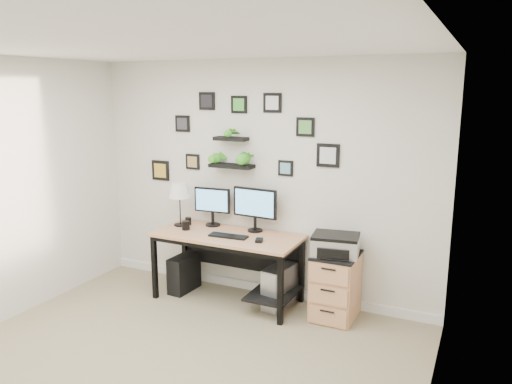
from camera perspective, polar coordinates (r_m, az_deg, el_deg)
The scene contains 14 objects.
room at distance 5.83m, azimuth 0.35°, elevation -10.81°, with size 4.00×4.00×4.00m.
desk at distance 5.44m, azimuth -2.80°, elevation -6.05°, with size 1.60×0.70×0.75m.
monitor_left at distance 5.67m, azimuth -5.02°, elevation -1.34°, with size 0.43×0.18×0.44m.
monitor_right at distance 5.42m, azimuth -0.13°, elevation -1.60°, with size 0.52×0.18×0.48m.
keyboard at distance 5.29m, azimuth -3.17°, elevation -5.04°, with size 0.42×0.13×0.02m, color black.
mouse at distance 5.12m, azimuth 0.36°, elevation -5.54°, with size 0.07×0.11×0.03m, color black.
table_lamp at distance 5.70m, azimuth -8.74°, elevation 0.07°, with size 0.24×0.24×0.50m.
mug at distance 5.59m, azimuth -8.03°, elevation -3.80°, with size 0.09×0.09×0.10m, color black.
pen_cup at distance 5.78m, azimuth -7.75°, elevation -3.32°, with size 0.07×0.07×0.09m, color black.
pc_tower_black at distance 5.86m, azimuth -8.22°, elevation -9.17°, with size 0.18×0.41×0.41m, color black.
pc_tower_grey at distance 5.39m, azimuth 2.71°, elevation -10.77°, with size 0.26×0.48×0.45m.
file_cabinet at distance 5.18m, azimuth 9.06°, elevation -10.54°, with size 0.43×0.53×0.67m.
printer at distance 5.02m, azimuth 9.08°, elevation -5.96°, with size 0.50×0.42×0.20m.
wall_decor at distance 5.49m, azimuth -2.53°, elevation 5.32°, with size 2.33×0.18×1.05m.
Camera 1 is at (2.26, -2.90, 2.29)m, focal length 35.00 mm.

